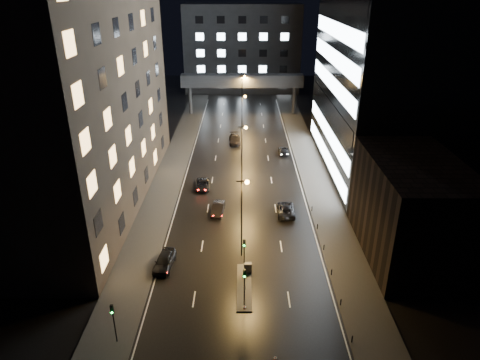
{
  "coord_description": "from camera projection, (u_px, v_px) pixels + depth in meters",
  "views": [
    {
      "loc": [
        0.04,
        -35.57,
        30.27
      ],
      "look_at": [
        -0.26,
        21.36,
        4.0
      ],
      "focal_mm": 32.0,
      "sensor_mm": 36.0,
      "label": 1
    }
  ],
  "objects": [
    {
      "name": "car_toward_a",
      "position": [
        286.0,
        209.0,
        61.39
      ],
      "size": [
        2.52,
        5.22,
        1.43
      ],
      "primitive_type": "imported",
      "rotation": [
        0.0,
        0.0,
        3.12
      ],
      "color": "black",
      "rests_on": "ground"
    },
    {
      "name": "car_away_d",
      "position": [
        235.0,
        139.0,
        88.63
      ],
      "size": [
        2.56,
        5.69,
        1.62
      ],
      "primitive_type": "imported",
      "rotation": [
        0.0,
        0.0,
        0.05
      ],
      "color": "black",
      "rests_on": "ground"
    },
    {
      "name": "building_right_low",
      "position": [
        411.0,
        209.0,
        50.54
      ],
      "size": [
        10.0,
        18.0,
        12.0
      ],
      "primitive_type": "cube",
      "color": "black",
      "rests_on": "ground"
    },
    {
      "name": "car_away_c",
      "position": [
        203.0,
        185.0,
        69.06
      ],
      "size": [
        2.45,
        4.85,
        1.31
      ],
      "primitive_type": "imported",
      "rotation": [
        0.0,
        0.0,
        0.06
      ],
      "color": "black",
      "rests_on": "ground"
    },
    {
      "name": "car_away_a",
      "position": [
        164.0,
        261.0,
        49.81
      ],
      "size": [
        2.44,
        5.03,
        1.66
      ],
      "primitive_type": "imported",
      "rotation": [
        0.0,
        0.0,
        -0.1
      ],
      "color": "black",
      "rests_on": "ground"
    },
    {
      "name": "bollard_row",
      "position": [
        327.0,
        260.0,
        50.64
      ],
      "size": [
        0.12,
        25.12,
        0.9
      ],
      "color": "black",
      "rests_on": "ground"
    },
    {
      "name": "traffic_signal_near",
      "position": [
        244.0,
        250.0,
        47.76
      ],
      "size": [
        0.28,
        0.34,
        4.4
      ],
      "color": "black",
      "rests_on": "median_island"
    },
    {
      "name": "streetlight_mid_b",
      "position": [
        243.0,
        113.0,
        85.84
      ],
      "size": [
        1.45,
        0.5,
        10.15
      ],
      "color": "black",
      "rests_on": "ground"
    },
    {
      "name": "building_right_glass",
      "position": [
        399.0,
        37.0,
        68.12
      ],
      "size": [
        20.0,
        36.0,
        45.0
      ],
      "primitive_type": "cube",
      "color": "black",
      "rests_on": "ground"
    },
    {
      "name": "traffic_signal_far",
      "position": [
        244.0,
        282.0,
        42.77
      ],
      "size": [
        0.28,
        0.34,
        4.4
      ],
      "color": "black",
      "rests_on": "median_island"
    },
    {
      "name": "building_far",
      "position": [
        242.0,
        48.0,
        128.72
      ],
      "size": [
        34.0,
        14.0,
        25.0
      ],
      "primitive_type": "cube",
      "color": "#333335",
      "rests_on": "ground"
    },
    {
      "name": "streetlight_far",
      "position": [
        243.0,
        91.0,
        104.0
      ],
      "size": [
        1.45,
        0.5,
        10.15
      ],
      "color": "black",
      "rests_on": "ground"
    },
    {
      "name": "streetlight_mid_a",
      "position": [
        243.0,
        148.0,
        67.68
      ],
      "size": [
        1.45,
        0.5,
        10.15
      ],
      "color": "black",
      "rests_on": "ground"
    },
    {
      "name": "building_left",
      "position": [
        78.0,
        66.0,
        58.5
      ],
      "size": [
        15.0,
        48.0,
        40.0
      ],
      "primitive_type": "cube",
      "color": "#2D2319",
      "rests_on": "ground"
    },
    {
      "name": "traffic_signal_corner",
      "position": [
        113.0,
        318.0,
        38.35
      ],
      "size": [
        0.28,
        0.34,
        4.4
      ],
      "color": "black",
      "rests_on": "ground"
    },
    {
      "name": "skybridge",
      "position": [
        242.0,
        81.0,
        105.04
      ],
      "size": [
        30.0,
        3.0,
        10.0
      ],
      "color": "#333335",
      "rests_on": "ground"
    },
    {
      "name": "utility_cabinet",
      "position": [
        248.0,
        268.0,
        48.66
      ],
      "size": [
        0.94,
        0.56,
        1.27
      ],
      "primitive_type": "cube",
      "rotation": [
        0.0,
        0.0,
        0.07
      ],
      "color": "#474749",
      "rests_on": "median_island"
    },
    {
      "name": "car_toward_b",
      "position": [
        284.0,
        151.0,
        83.02
      ],
      "size": [
        1.84,
        4.52,
        1.31
      ],
      "primitive_type": "imported",
      "rotation": [
        0.0,
        0.0,
        3.14
      ],
      "color": "black",
      "rests_on": "ground"
    },
    {
      "name": "sidewalk_left",
      "position": [
        172.0,
        168.0,
        76.79
      ],
      "size": [
        5.0,
        110.0,
        0.15
      ],
      "primitive_type": "cube",
      "color": "#383533",
      "rests_on": "ground"
    },
    {
      "name": "streetlight_near",
      "position": [
        243.0,
        209.0,
        49.52
      ],
      "size": [
        1.45,
        0.5,
        10.15
      ],
      "color": "black",
      "rests_on": "ground"
    },
    {
      "name": "median_island",
      "position": [
        244.0,
        287.0,
        46.76
      ],
      "size": [
        1.6,
        8.0,
        0.15
      ],
      "primitive_type": "cube",
      "color": "#383533",
      "rests_on": "ground"
    },
    {
      "name": "ground",
      "position": [
        242.0,
        158.0,
        81.3
      ],
      "size": [
        160.0,
        160.0,
        0.0
      ],
      "primitive_type": "plane",
      "color": "black",
      "rests_on": "ground"
    },
    {
      "name": "car_away_b",
      "position": [
        218.0,
        209.0,
        61.55
      ],
      "size": [
        1.97,
        4.63,
        1.49
      ],
      "primitive_type": "imported",
      "rotation": [
        0.0,
        0.0,
        -0.09
      ],
      "color": "black",
      "rests_on": "ground"
    },
    {
      "name": "sidewalk_right",
      "position": [
        311.0,
        168.0,
        76.67
      ],
      "size": [
        5.0,
        110.0,
        0.15
      ],
      "primitive_type": "cube",
      "color": "#383533",
      "rests_on": "ground"
    },
    {
      "name": "cone_b",
      "position": [
        275.0,
        358.0,
        37.6
      ],
      "size": [
        0.41,
        0.41,
        0.49
      ],
      "primitive_type": "cone",
      "rotation": [
        0.0,
        0.0,
        -0.21
      ],
      "color": "#DE4D0B",
      "rests_on": "ground"
    },
    {
      "name": "cone_a",
      "position": [
        244.0,
        307.0,
        43.51
      ],
      "size": [
        0.45,
        0.45,
        0.49
      ],
      "primitive_type": "cone",
      "rotation": [
        0.0,
        0.0,
        0.17
      ],
      "color": "#FF450D",
      "rests_on": "ground"
    }
  ]
}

